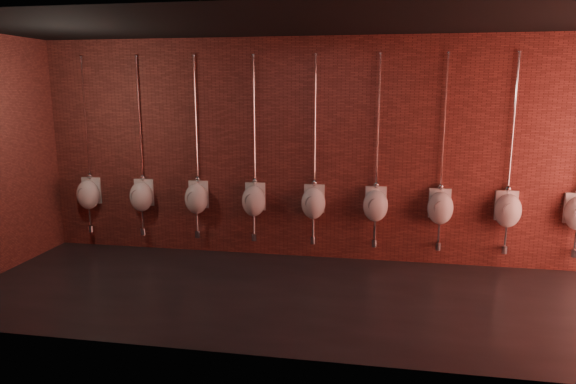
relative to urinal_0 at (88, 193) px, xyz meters
name	(u,v)px	position (x,y,z in m)	size (l,w,h in m)	color
ground	(309,296)	(3.68, -1.38, -0.87)	(8.50, 8.50, 0.00)	black
room_shell	(310,130)	(3.68, -1.38, 1.14)	(8.54, 3.04, 3.22)	black
urinal_0	(88,193)	(0.00, 0.00, 0.00)	(0.38, 0.33, 2.71)	white
urinal_1	(141,195)	(0.89, 0.00, 0.00)	(0.38, 0.33, 2.71)	white
urinal_2	(197,197)	(1.78, 0.00, 0.00)	(0.38, 0.33, 2.71)	white
urinal_3	(254,199)	(2.67, 0.00, 0.00)	(0.38, 0.33, 2.71)	white
urinal_4	(313,202)	(3.55, 0.00, 0.00)	(0.38, 0.33, 2.71)	white
urinal_5	(376,204)	(4.44, 0.00, 0.00)	(0.38, 0.33, 2.71)	white
urinal_6	(440,207)	(5.33, 0.00, 0.00)	(0.38, 0.33, 2.71)	white
urinal_7	(508,209)	(6.22, 0.00, 0.00)	(0.38, 0.33, 2.71)	white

